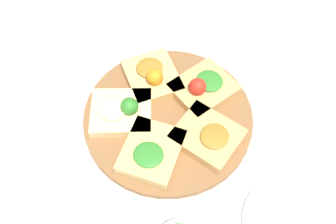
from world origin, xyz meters
TOP-DOWN VIEW (x-y plane):
  - ground_plane at (0.00, 0.00)m, footprint 3.00×3.00m
  - serving_board at (0.00, 0.00)m, footprint 0.41×0.41m
  - focaccia_slice_0 at (0.11, 0.01)m, footprint 0.15×0.13m
  - focaccia_slice_1 at (0.03, 0.11)m, footprint 0.15×0.17m
  - focaccia_slice_2 at (-0.09, 0.05)m, footprint 0.18×0.18m
  - focaccia_slice_3 at (-0.08, -0.07)m, footprint 0.19×0.18m
  - focaccia_slice_4 at (0.04, -0.11)m, footprint 0.16×0.17m
  - plate_left at (-0.21, 0.31)m, footprint 0.22×0.22m

SIDE VIEW (x-z plane):
  - ground_plane at x=0.00m, z-range 0.00..0.00m
  - plate_left at x=-0.21m, z-range 0.00..0.02m
  - serving_board at x=0.00m, z-range 0.00..0.02m
  - focaccia_slice_0 at x=0.11m, z-range 0.02..0.05m
  - focaccia_slice_4 at x=0.04m, z-range 0.02..0.05m
  - focaccia_slice_1 at x=0.03m, z-range 0.01..0.07m
  - focaccia_slice_2 at x=-0.09m, z-range 0.01..0.07m
  - focaccia_slice_3 at x=-0.08m, z-range 0.01..0.07m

